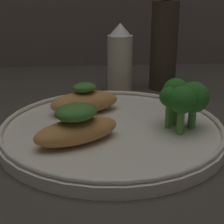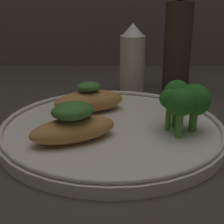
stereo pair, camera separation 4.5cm
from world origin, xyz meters
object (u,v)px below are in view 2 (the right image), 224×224
at_px(plate, 112,129).
at_px(broccoli_bunch, 184,100).
at_px(sauce_bottle, 132,59).
at_px(pepper_grinder, 178,43).

distance_m(plate, broccoli_bunch, 0.10).
bearing_deg(broccoli_bunch, sauce_bottle, 103.69).
bearing_deg(plate, pepper_grinder, 61.90).
bearing_deg(plate, broccoli_bunch, -9.32).
distance_m(plate, pepper_grinder, 0.26).
bearing_deg(pepper_grinder, plate, -118.10).
xyz_separation_m(plate, sauce_bottle, (0.03, 0.22, 0.05)).
bearing_deg(pepper_grinder, broccoli_bunch, -96.45).
bearing_deg(sauce_bottle, broccoli_bunch, -76.31).
height_order(plate, sauce_bottle, sauce_bottle).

